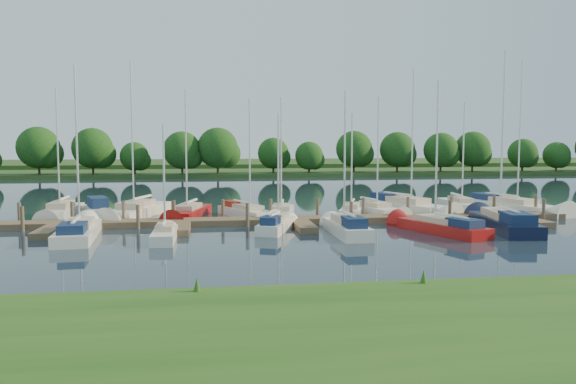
{
  "coord_description": "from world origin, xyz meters",
  "views": [
    {
      "loc": [
        -6.13,
        -30.88,
        5.65
      ],
      "look_at": [
        -0.65,
        8.0,
        2.2
      ],
      "focal_mm": 35.0,
      "sensor_mm": 36.0,
      "label": 1
    }
  ],
  "objects": [
    {
      "name": "sailboat_n_3",
      "position": [
        -7.76,
        12.03,
        0.27
      ],
      "size": [
        3.42,
        7.9,
        9.95
      ],
      "rotation": [
        0.0,
        0.0,
        2.9
      ],
      "color": "maroon",
      "rests_on": "ground"
    },
    {
      "name": "sailboat_s_4",
      "position": [
        8.19,
        2.35,
        0.32
      ],
      "size": [
        3.99,
        7.75,
        9.93
      ],
      "rotation": [
        0.0,
        0.0,
        0.35
      ],
      "color": "maroon",
      "rests_on": "ground"
    },
    {
      "name": "far_shore",
      "position": [
        0.0,
        75.0,
        0.3
      ],
      "size": [
        180.0,
        30.0,
        0.6
      ],
      "primitive_type": "cube",
      "color": "#1D3E17",
      "rests_on": "ground"
    },
    {
      "name": "distant_hill",
      "position": [
        0.0,
        100.0,
        0.7
      ],
      "size": [
        220.0,
        40.0,
        1.4
      ],
      "primitive_type": "cube",
      "color": "#3B5826",
      "rests_on": "ground"
    },
    {
      "name": "sailboat_s_5",
      "position": [
        12.85,
        3.18,
        0.34
      ],
      "size": [
        3.55,
        9.54,
        12.07
      ],
      "rotation": [
        0.0,
        0.0,
        -0.17
      ],
      "color": "black",
      "rests_on": "ground"
    },
    {
      "name": "ground",
      "position": [
        0.0,
        0.0,
        0.0
      ],
      "size": [
        260.0,
        260.0,
        0.0
      ],
      "primitive_type": "plane",
      "color": "#1A2835",
      "rests_on": "ground"
    },
    {
      "name": "motorboat",
      "position": [
        -14.69,
        13.9,
        0.37
      ],
      "size": [
        3.06,
        5.64,
        1.83
      ],
      "rotation": [
        0.0,
        0.0,
        3.47
      ],
      "color": "white",
      "rests_on": "ground"
    },
    {
      "name": "sailboat_n_10",
      "position": [
        18.95,
        12.45,
        0.32
      ],
      "size": [
        4.7,
        10.21,
        12.76
      ],
      "rotation": [
        0.0,
        0.0,
        3.42
      ],
      "color": "white",
      "rests_on": "ground"
    },
    {
      "name": "sailboat_n_9",
      "position": [
        15.11,
        14.1,
        0.27
      ],
      "size": [
        2.18,
        7.4,
        9.44
      ],
      "rotation": [
        0.0,
        0.0,
        3.07
      ],
      "color": "white",
      "rests_on": "ground"
    },
    {
      "name": "sailboat_n_5",
      "position": [
        -0.77,
        10.69,
        0.27
      ],
      "size": [
        2.8,
        7.39,
        9.33
      ],
      "rotation": [
        0.0,
        0.0,
        2.96
      ],
      "color": "white",
      "rests_on": "ground"
    },
    {
      "name": "sailboat_n_2",
      "position": [
        -11.72,
        12.76,
        0.28
      ],
      "size": [
        4.51,
        9.54,
        12.11
      ],
      "rotation": [
        0.0,
        0.0,
        2.84
      ],
      "color": "white",
      "rests_on": "ground"
    },
    {
      "name": "sailboat_n_4",
      "position": [
        -3.27,
        11.47,
        0.31
      ],
      "size": [
        4.3,
        7.05,
        9.24
      ],
      "rotation": [
        0.0,
        0.0,
        3.59
      ],
      "color": "white",
      "rests_on": "ground"
    },
    {
      "name": "sailboat_s_1",
      "position": [
        -8.73,
        2.03,
        0.27
      ],
      "size": [
        1.3,
        5.31,
        7.02
      ],
      "rotation": [
        0.0,
        0.0,
        -0.01
      ],
      "color": "white",
      "rests_on": "ground"
    },
    {
      "name": "treeline",
      "position": [
        3.96,
        62.16,
        4.15
      ],
      "size": [
        145.55,
        10.19,
        8.22
      ],
      "color": "#38281C",
      "rests_on": "ground"
    },
    {
      "name": "sailboat_n_0",
      "position": [
        -17.29,
        13.31,
        0.28
      ],
      "size": [
        1.91,
        7.78,
        10.15
      ],
      "rotation": [
        0.0,
        0.0,
        3.13
      ],
      "color": "white",
      "rests_on": "ground"
    },
    {
      "name": "mooring_pilings",
      "position": [
        0.0,
        8.43,
        0.6
      ],
      "size": [
        38.24,
        2.84,
        2.0
      ],
      "color": "#473D33",
      "rests_on": "ground"
    },
    {
      "name": "sailboat_s_3",
      "position": [
        2.2,
        2.58,
        0.34
      ],
      "size": [
        1.78,
        7.05,
        9.27
      ],
      "rotation": [
        0.0,
        0.0,
        0.02
      ],
      "color": "white",
      "rests_on": "ground"
    },
    {
      "name": "sailboat_n_7",
      "position": [
        6.91,
        11.85,
        0.27
      ],
      "size": [
        3.22,
        7.54,
        9.53
      ],
      "rotation": [
        0.0,
        0.0,
        3.38
      ],
      "color": "white",
      "rests_on": "ground"
    },
    {
      "name": "sailboat_n_8",
      "position": [
        9.92,
        13.0,
        0.34
      ],
      "size": [
        5.27,
        9.35,
        12.11
      ],
      "rotation": [
        0.0,
        0.0,
        3.55
      ],
      "color": "white",
      "rests_on": "ground"
    },
    {
      "name": "sailboat_s_0",
      "position": [
        -13.88,
        3.66,
        0.32
      ],
      "size": [
        2.58,
        8.48,
        10.69
      ],
      "rotation": [
        0.0,
        0.0,
        0.08
      ],
      "color": "white",
      "rests_on": "ground"
    },
    {
      "name": "near_bank",
      "position": [
        0.0,
        -16.0,
        0.25
      ],
      "size": [
        90.0,
        10.0,
        0.5
      ],
      "primitive_type": "cube",
      "color": "#204C15",
      "rests_on": "ground"
    },
    {
      "name": "sailboat_n_6",
      "position": [
        4.84,
        11.4,
        0.27
      ],
      "size": [
        3.25,
        6.36,
        8.22
      ],
      "rotation": [
        0.0,
        0.0,
        2.8
      ],
      "color": "white",
      "rests_on": "ground"
    },
    {
      "name": "dock",
      "position": [
        0.0,
        7.31,
        0.2
      ],
      "size": [
        40.0,
        6.0,
        0.4
      ],
      "color": "brown",
      "rests_on": "ground"
    },
    {
      "name": "sailboat_s_2",
      "position": [
        -1.84,
        4.61,
        0.32
      ],
      "size": [
        3.16,
        5.96,
        7.88
      ],
      "rotation": [
        0.0,
        0.0,
        -0.37
      ],
      "color": "white",
      "rests_on": "ground"
    }
  ]
}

